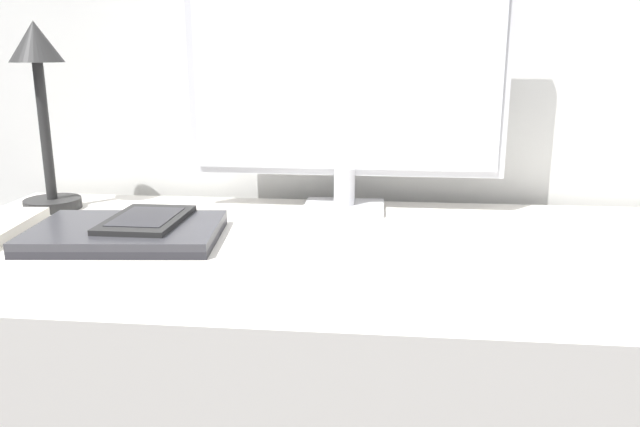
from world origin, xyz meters
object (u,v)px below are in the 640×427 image
monitor (346,72)px  ereader (146,219)px  desk_lamp (40,88)px  laptop (126,233)px  keyboard (536,258)px

monitor → ereader: 0.46m
monitor → desk_lamp: bearing=-174.9°
laptop → ereader: 0.04m
ereader → desk_lamp: (-0.26, 0.17, 0.21)m
ereader → desk_lamp: size_ratio=0.50×
ereader → desk_lamp: 0.37m
monitor → laptop: size_ratio=1.88×
monitor → laptop: monitor is taller
monitor → ereader: bearing=-145.4°
laptop → desk_lamp: 0.38m
monitor → keyboard: (0.31, -0.29, -0.26)m
laptop → keyboard: bearing=-3.9°
keyboard → laptop: (-0.65, 0.04, 0.01)m
monitor → keyboard: monitor is taller
ereader → desk_lamp: bearing=146.9°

